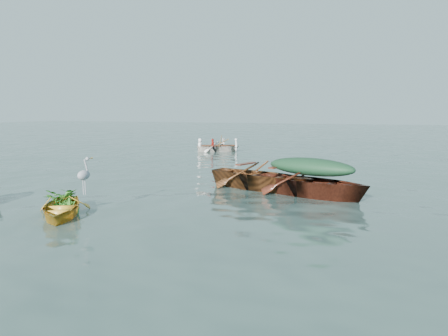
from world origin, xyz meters
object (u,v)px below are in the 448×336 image
Objects in this scene: green_tarp_boat at (310,196)px; open_wooden_boat at (261,189)px; yellow_dinghy at (61,216)px; rowed_boat at (218,152)px; heron at (84,181)px.

open_wooden_boat is at bearing 90.00° from green_tarp_boat.
open_wooden_boat is (3.49, 5.17, 0.00)m from yellow_dinghy.
green_tarp_boat is at bearing -174.77° from rowed_boat.
heron reaches higher than yellow_dinghy.
heron is at bearing 162.82° from rowed_boat.
yellow_dinghy is 0.79× the size of rowed_boat.
yellow_dinghy is 6.24m from open_wooden_boat.
green_tarp_boat is 1.38× the size of rowed_boat.
open_wooden_boat is at bearing -179.65° from rowed_boat.
green_tarp_boat reaches higher than rowed_boat.
yellow_dinghy is 3.12× the size of heron.
green_tarp_boat is 1.73m from open_wooden_boat.
green_tarp_boat is 0.97× the size of open_wooden_boat.
rowed_boat reaches higher than yellow_dinghy.
open_wooden_boat reaches higher than green_tarp_boat.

